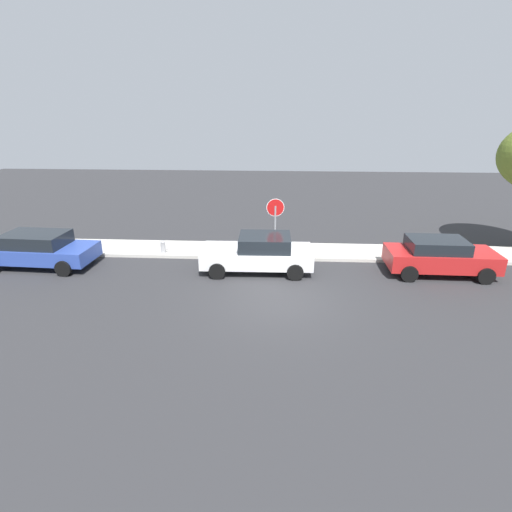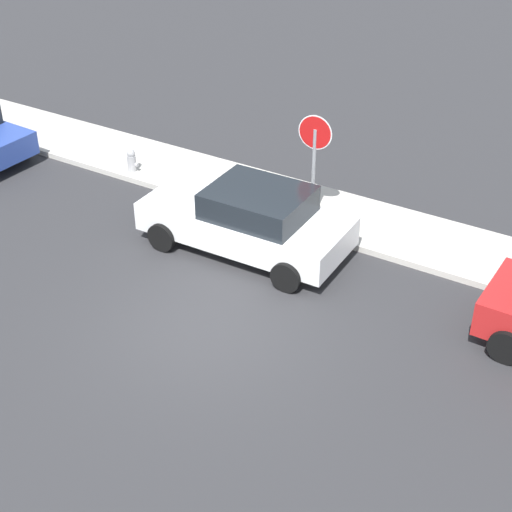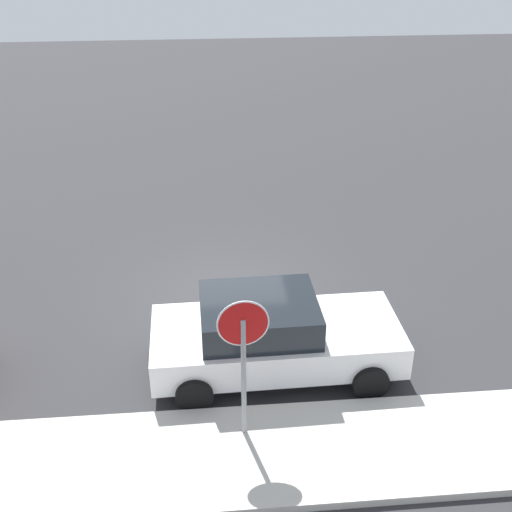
# 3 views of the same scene
# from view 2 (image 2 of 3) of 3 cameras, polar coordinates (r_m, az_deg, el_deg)

# --- Properties ---
(ground_plane) EXTENTS (60.00, 60.00, 0.00)m
(ground_plane) POSITION_cam_2_polar(r_m,az_deg,el_deg) (14.76, -3.45, -4.99)
(ground_plane) COLOR #2D2D30
(sidewalk_curb) EXTENTS (32.00, 2.09, 0.14)m
(sidewalk_curb) POSITION_cam_2_polar(r_m,az_deg,el_deg) (18.22, 5.10, 3.15)
(sidewalk_curb) COLOR beige
(sidewalk_curb) RESTS_ON ground_plane
(stop_sign) EXTENTS (0.78, 0.08, 2.61)m
(stop_sign) POSITION_cam_2_polar(r_m,az_deg,el_deg) (17.11, 4.27, 7.64)
(stop_sign) COLOR gray
(stop_sign) RESTS_ON ground_plane
(parked_car_white) EXTENTS (4.47, 2.18, 1.49)m
(parked_car_white) POSITION_cam_2_polar(r_m,az_deg,el_deg) (16.54, -0.54, 2.73)
(parked_car_white) COLOR white
(parked_car_white) RESTS_ON ground_plane
(fire_hydrant) EXTENTS (0.30, 0.22, 0.72)m
(fire_hydrant) POSITION_cam_2_polar(r_m,az_deg,el_deg) (20.07, -9.02, 6.73)
(fire_hydrant) COLOR #A5A5A8
(fire_hydrant) RESTS_ON ground_plane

